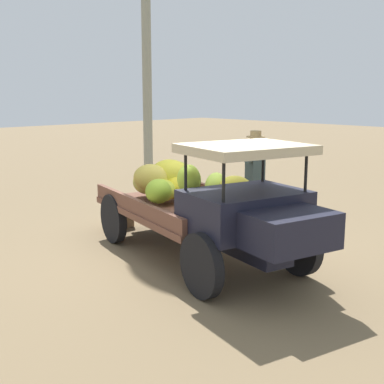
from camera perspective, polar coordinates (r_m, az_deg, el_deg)
name	(u,v)px	position (r m, az deg, el deg)	size (l,w,h in m)	color
ground_plane	(206,256)	(8.07, 1.61, -7.15)	(60.00, 60.00, 0.00)	#7E6849
truck	(206,203)	(7.62, 1.57, -1.24)	(4.65, 2.54, 1.85)	black
farmer	(254,174)	(9.51, 6.94, 2.05)	(0.57, 0.54, 1.83)	#886E56
wooden_crate	(119,217)	(9.86, -8.09, -2.76)	(0.45, 0.36, 0.37)	#8E6B4A
loose_banana_bunch	(252,215)	(10.04, 6.64, -2.56)	(0.61, 0.38, 0.34)	gold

